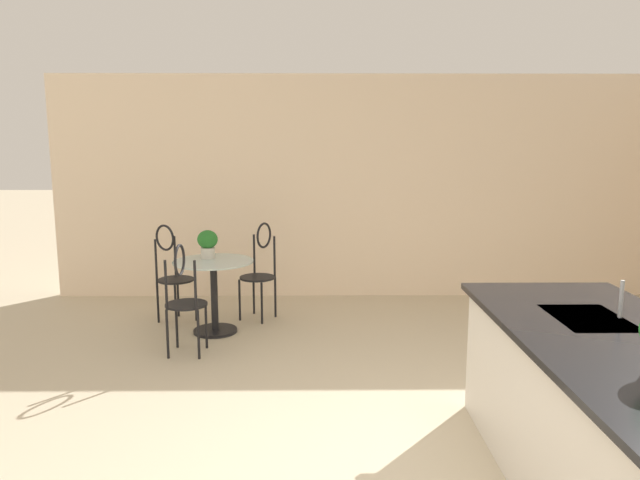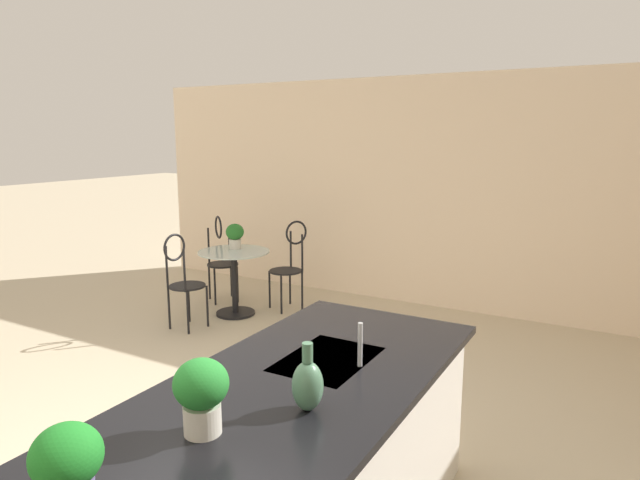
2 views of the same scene
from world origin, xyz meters
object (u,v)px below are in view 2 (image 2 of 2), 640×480
at_px(vase_on_counter, 308,385).
at_px(bistro_table, 234,276).
at_px(potted_plant_counter_near, 201,391).
at_px(potted_plant_counter_far, 67,465).
at_px(chair_toward_desk, 290,261).
at_px(chair_near_window, 221,255).
at_px(potted_plant_on_table, 235,234).
at_px(chair_by_island, 183,277).

bearing_deg(vase_on_counter, bistro_table, -137.58).
distance_m(potted_plant_counter_near, potted_plant_counter_far, 0.55).
bearing_deg(potted_plant_counter_far, chair_toward_desk, -154.90).
distance_m(chair_toward_desk, potted_plant_counter_far, 4.93).
xyz_separation_m(chair_near_window, potted_plant_counter_near, (3.78, 3.03, 0.52)).
bearing_deg(bistro_table, chair_near_window, -127.60).
relative_size(bistro_table, potted_plant_on_table, 2.76).
bearing_deg(potted_plant_on_table, chair_by_island, -6.15).
bearing_deg(potted_plant_counter_far, chair_near_window, -145.19).
distance_m(potted_plant_on_table, vase_on_counter, 4.25).
bearing_deg(potted_plant_on_table, chair_toward_desk, 128.53).
distance_m(chair_by_island, potted_plant_counter_near, 3.85).
bearing_deg(chair_near_window, potted_plant_counter_far, 34.81).
height_order(potted_plant_on_table, potted_plant_counter_near, potted_plant_counter_near).
bearing_deg(vase_on_counter, potted_plant_counter_far, -16.89).
bearing_deg(potted_plant_counter_near, potted_plant_on_table, -143.51).
relative_size(chair_by_island, potted_plant_on_table, 3.60).
relative_size(chair_toward_desk, vase_on_counter, 3.62).
relative_size(chair_near_window, potted_plant_counter_near, 3.55).
relative_size(chair_near_window, vase_on_counter, 3.62).
xyz_separation_m(chair_by_island, chair_toward_desk, (-1.17, 0.57, 0.00)).
relative_size(bistro_table, potted_plant_counter_near, 2.72).
bearing_deg(chair_by_island, vase_on_counter, 50.96).
distance_m(chair_near_window, chair_toward_desk, 0.93).
bearing_deg(potted_plant_counter_far, potted_plant_counter_near, 177.75).
distance_m(chair_by_island, potted_plant_counter_far, 4.25).
height_order(bistro_table, chair_near_window, chair_near_window).
height_order(bistro_table, chair_toward_desk, chair_toward_desk).
height_order(chair_by_island, potted_plant_counter_far, potted_plant_counter_far).
xyz_separation_m(potted_plant_on_table, potted_plant_counter_near, (3.50, 2.59, 0.18)).
height_order(potted_plant_counter_near, potted_plant_counter_far, potted_plant_counter_near).
bearing_deg(chair_near_window, potted_plant_counter_near, 38.74).
distance_m(chair_toward_desk, vase_on_counter, 4.28).
bearing_deg(vase_on_counter, chair_near_window, -136.24).
xyz_separation_m(chair_by_island, vase_on_counter, (2.37, 2.93, 0.46)).
height_order(potted_plant_on_table, vase_on_counter, vase_on_counter).
height_order(chair_toward_desk, potted_plant_on_table, chair_toward_desk).
xyz_separation_m(potted_plant_counter_near, vase_on_counter, (-0.35, 0.25, -0.06)).
bearing_deg(bistro_table, chair_by_island, -13.29).
xyz_separation_m(bistro_table, chair_by_island, (0.66, -0.16, 0.13)).
relative_size(chair_by_island, chair_toward_desk, 1.00).
height_order(chair_by_island, vase_on_counter, vase_on_counter).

